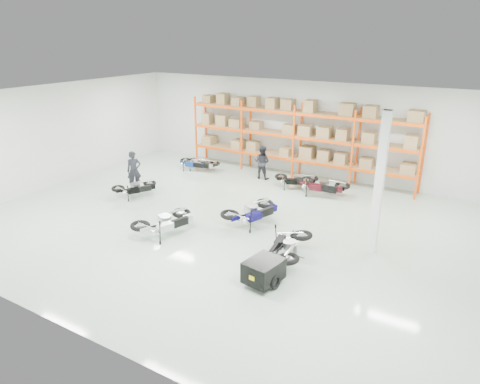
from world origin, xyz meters
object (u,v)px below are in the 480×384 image
Objects in this scene: moto_black_far_left at (135,185)px; moto_back_a at (195,161)px; moto_blue_centre at (252,208)px; moto_back_b at (202,161)px; moto_back_d at (322,182)px; trailer at (264,271)px; moto_touring_right at (288,242)px; person_left at (134,171)px; person_back at (262,162)px; moto_back_c at (296,177)px; moto_silver_left at (165,218)px.

moto_back_a is at bearing -59.46° from moto_black_far_left.
moto_back_b is at bearing -19.69° from moto_blue_centre.
moto_back_b is 0.82× the size of moto_back_d.
trailer is at bearing -137.54° from moto_back_b.
moto_blue_centre is 1.03× the size of moto_touring_right.
person_back is at bearing -8.19° from person_left.
moto_back_b is 0.94× the size of moto_back_c.
moto_black_far_left is (-3.49, 2.25, -0.10)m from moto_silver_left.
moto_silver_left is at bearing -156.11° from moto_back_b.
person_back is (3.22, 0.41, 0.32)m from moto_back_b.
person_left is at bearing 14.00° from moto_blue_centre.
moto_back_d is at bearing -118.76° from moto_black_far_left.
moto_silver_left is 1.20× the size of moto_black_far_left.
person_left is (-6.15, -3.75, 0.35)m from moto_back_c.
moto_back_b is at bearing -46.32° from moto_silver_left.
moto_back_b is at bearing 143.47° from trailer.
moto_back_c is at bearing -97.70° from moto_back_a.
moto_silver_left is 5.12m from person_left.
moto_blue_centre is 4.03m from trailer.
moto_silver_left is 7.45m from moto_back_b.
trailer is at bearing -173.07° from moto_black_far_left.
moto_back_b is (0.28, 4.47, -0.02)m from moto_black_far_left.
trailer is 1.11× the size of person_back.
person_back is (3.50, 4.88, 0.30)m from moto_black_far_left.
person_left is 1.07× the size of person_back.
moto_blue_centre is 4.41m from moto_back_c.
moto_back_a is (-7.89, 7.67, 0.06)m from trailer.
moto_silver_left is at bearing 144.92° from moto_back_c.
moto_blue_centre is 2.83m from moto_touring_right.
moto_touring_right reaches higher than trailer.
moto_touring_right is 1.61m from trailer.
moto_silver_left is 7.19m from moto_back_d.
moto_blue_centre is 7.13m from moto_back_a.
person_left is at bearing 164.11° from trailer.
trailer is 1.12× the size of moto_back_a.
trailer is at bearing 115.53° from person_back.
moto_back_d is (6.52, -0.34, 0.11)m from moto_back_b.
moto_silver_left is at bearing 178.47° from moto_touring_right.
person_left is 5.93m from person_back.
person_left is (-7.49, -3.45, 0.27)m from moto_back_d.
moto_silver_left reaches higher than moto_back_c.
moto_touring_right is at bearing -177.56° from moto_back_c.
person_back is at bearing -71.95° from moto_silver_left.
person_back is (-4.35, 8.21, 0.38)m from trailer.
moto_touring_right is 1.02× the size of moto_back_d.
moto_blue_centre is 5.64m from moto_black_far_left.
person_left is (-0.64, -3.65, 0.38)m from moto_back_a.
moto_back_d reaches higher than moto_back_a.
moto_black_far_left is at bearing 159.24° from moto_touring_right.
person_left reaches higher than trailer.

